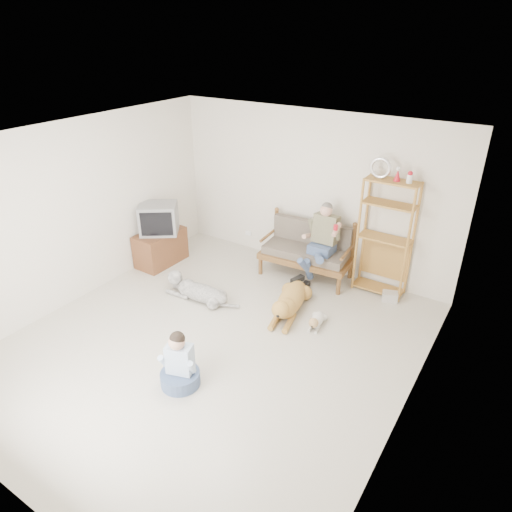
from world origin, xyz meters
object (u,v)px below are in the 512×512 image
Objects in this scene: etagere at (385,237)px; golden_retriever at (289,302)px; loveseat at (308,249)px; tv_stand at (160,247)px.

etagere reaches higher than golden_retriever.
golden_retriever is at bearing -79.86° from loveseat.
etagere reaches higher than tv_stand.
etagere is 1.51× the size of golden_retriever.
etagere is 3.86m from tv_stand.
tv_stand is (-3.62, -1.18, -0.65)m from etagere.
loveseat reaches higher than golden_retriever.
etagere is 2.37× the size of tv_stand.
loveseat reaches higher than tv_stand.
tv_stand reaches higher than golden_retriever.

